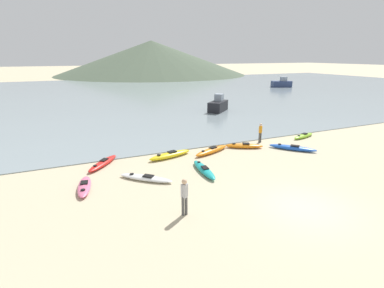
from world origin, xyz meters
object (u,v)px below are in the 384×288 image
(kayak_on_sand_4, at_px, (292,148))
(person_near_waterline, at_px, (260,132))
(person_near_foreground, at_px, (184,195))
(kayak_on_sand_0, at_px, (212,150))
(moored_boat_1, at_px, (218,105))
(kayak_on_sand_5, at_px, (204,169))
(kayak_on_sand_8, at_px, (244,146))
(kayak_on_sand_7, at_px, (170,155))
(moored_boat_0, at_px, (282,83))
(kayak_on_sand_6, at_px, (84,186))
(kayak_on_sand_2, at_px, (304,136))
(kayak_on_sand_1, at_px, (146,178))
(kayak_on_sand_3, at_px, (103,163))

(kayak_on_sand_4, distance_m, person_near_waterline, 2.84)
(person_near_foreground, xyz_separation_m, person_near_waterline, (9.73, 7.79, -0.07))
(kayak_on_sand_0, height_order, person_near_foreground, person_near_foreground)
(kayak_on_sand_4, xyz_separation_m, person_near_foreground, (-10.71, -5.22, 0.79))
(moored_boat_1, bearing_deg, kayak_on_sand_5, -121.51)
(kayak_on_sand_8, bearing_deg, kayak_on_sand_7, 177.41)
(kayak_on_sand_8, xyz_separation_m, moored_boat_0, (31.77, 33.29, 0.64))
(kayak_on_sand_5, relative_size, kayak_on_sand_7, 0.97)
(person_near_waterline, bearing_deg, moored_boat_1, 74.87)
(kayak_on_sand_5, xyz_separation_m, kayak_on_sand_8, (4.85, 3.05, -0.00))
(kayak_on_sand_6, height_order, moored_boat_0, moored_boat_0)
(kayak_on_sand_5, height_order, person_near_waterline, person_near_waterline)
(kayak_on_sand_2, bearing_deg, kayak_on_sand_0, -177.29)
(kayak_on_sand_1, height_order, person_near_waterline, person_near_waterline)
(kayak_on_sand_6, xyz_separation_m, moored_boat_1, (16.94, 16.37, 0.63))
(kayak_on_sand_8, distance_m, person_near_foreground, 10.56)
(kayak_on_sand_1, height_order, person_near_foreground, person_near_foreground)
(kayak_on_sand_3, height_order, kayak_on_sand_5, kayak_on_sand_5)
(kayak_on_sand_1, distance_m, kayak_on_sand_7, 3.96)
(person_near_foreground, xyz_separation_m, moored_boat_0, (39.56, 40.37, -0.15))
(kayak_on_sand_0, xyz_separation_m, person_near_foreground, (-5.05, -7.05, 0.78))
(kayak_on_sand_2, xyz_separation_m, kayak_on_sand_4, (-3.24, -2.25, 0.01))
(kayak_on_sand_8, bearing_deg, kayak_on_sand_4, -32.46)
(kayak_on_sand_2, xyz_separation_m, kayak_on_sand_7, (-11.88, -0.13, 0.03))
(kayak_on_sand_5, relative_size, person_near_waterline, 2.08)
(kayak_on_sand_5, distance_m, moored_boat_0, 51.59)
(kayak_on_sand_1, relative_size, moored_boat_0, 0.62)
(kayak_on_sand_0, distance_m, kayak_on_sand_5, 3.69)
(kayak_on_sand_7, bearing_deg, kayak_on_sand_2, 0.64)
(kayak_on_sand_1, bearing_deg, person_near_foreground, -83.56)
(kayak_on_sand_0, distance_m, kayak_on_sand_3, 7.37)
(kayak_on_sand_1, xyz_separation_m, moored_boat_1, (13.75, 16.56, 0.65))
(kayak_on_sand_2, relative_size, kayak_on_sand_6, 0.99)
(kayak_on_sand_3, distance_m, kayak_on_sand_6, 3.43)
(kayak_on_sand_5, relative_size, moored_boat_1, 0.90)
(kayak_on_sand_1, bearing_deg, moored_boat_1, 50.30)
(kayak_on_sand_7, bearing_deg, kayak_on_sand_5, -75.06)
(moored_boat_1, bearing_deg, kayak_on_sand_4, -99.29)
(person_near_foreground, xyz_separation_m, moored_boat_1, (13.27, 20.87, -0.17))
(kayak_on_sand_4, relative_size, kayak_on_sand_7, 0.90)
(kayak_on_sand_3, xyz_separation_m, moored_boat_1, (15.56, 13.23, 0.63))
(kayak_on_sand_6, relative_size, moored_boat_1, 0.77)
(kayak_on_sand_1, height_order, kayak_on_sand_6, kayak_on_sand_6)
(kayak_on_sand_7, relative_size, kayak_on_sand_8, 1.19)
(kayak_on_sand_5, relative_size, person_near_foreground, 1.92)
(kayak_on_sand_3, height_order, person_near_foreground, person_near_foreground)
(kayak_on_sand_0, xyz_separation_m, moored_boat_0, (34.51, 33.31, 0.63))
(kayak_on_sand_4, height_order, person_near_waterline, person_near_waterline)
(kayak_on_sand_6, height_order, person_near_foreground, person_near_foreground)
(kayak_on_sand_1, xyz_separation_m, kayak_on_sand_4, (11.20, 0.92, 0.03))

